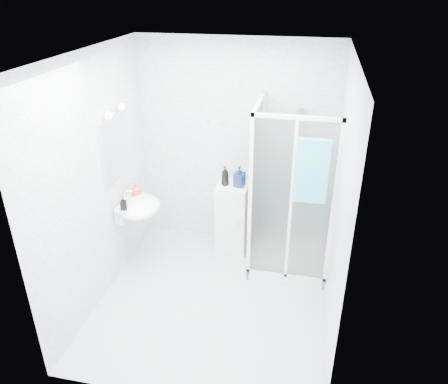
% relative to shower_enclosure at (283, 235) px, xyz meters
% --- Properties ---
extents(room, '(2.40, 2.60, 2.60)m').
position_rel_shower_enclosure_xyz_m(room, '(-0.67, -0.77, 0.85)').
color(room, silver).
rests_on(room, ground).
extents(shower_enclosure, '(0.90, 0.95, 2.00)m').
position_rel_shower_enclosure_xyz_m(shower_enclosure, '(0.00, 0.00, 0.00)').
color(shower_enclosure, white).
rests_on(shower_enclosure, ground).
extents(wall_basin, '(0.46, 0.56, 0.35)m').
position_rel_shower_enclosure_xyz_m(wall_basin, '(-1.66, -0.32, 0.35)').
color(wall_basin, white).
rests_on(wall_basin, ground).
extents(mirror, '(0.02, 0.60, 0.70)m').
position_rel_shower_enclosure_xyz_m(mirror, '(-1.85, -0.32, 1.05)').
color(mirror, white).
rests_on(mirror, room).
extents(vanity_lights, '(0.10, 0.40, 0.08)m').
position_rel_shower_enclosure_xyz_m(vanity_lights, '(-1.80, -0.32, 1.47)').
color(vanity_lights, silver).
rests_on(vanity_lights, room).
extents(wall_hooks, '(0.23, 0.06, 0.03)m').
position_rel_shower_enclosure_xyz_m(wall_hooks, '(-0.92, 0.49, 1.17)').
color(wall_hooks, silver).
rests_on(wall_hooks, room).
extents(storage_cabinet, '(0.38, 0.41, 0.91)m').
position_rel_shower_enclosure_xyz_m(storage_cabinet, '(-0.66, 0.24, 0.01)').
color(storage_cabinet, silver).
rests_on(storage_cabinet, ground).
extents(hand_towel, '(0.32, 0.05, 0.69)m').
position_rel_shower_enclosure_xyz_m(hand_towel, '(0.26, -0.40, 1.03)').
color(hand_towel, '#2FAAB4').
rests_on(hand_towel, shower_enclosure).
extents(shampoo_bottle_a, '(0.11, 0.11, 0.25)m').
position_rel_shower_enclosure_xyz_m(shampoo_bottle_a, '(-0.74, 0.24, 0.59)').
color(shampoo_bottle_a, black).
rests_on(shampoo_bottle_a, storage_cabinet).
extents(shampoo_bottle_b, '(0.14, 0.14, 0.26)m').
position_rel_shower_enclosure_xyz_m(shampoo_bottle_b, '(-0.57, 0.24, 0.60)').
color(shampoo_bottle_b, '#0C1A49').
rests_on(shampoo_bottle_b, storage_cabinet).
extents(soap_dispenser_orange, '(0.13, 0.13, 0.16)m').
position_rel_shower_enclosure_xyz_m(soap_dispenser_orange, '(-1.73, -0.15, 0.50)').
color(soap_dispenser_orange, red).
rests_on(soap_dispenser_orange, wall_basin).
extents(soap_dispenser_black, '(0.09, 0.09, 0.15)m').
position_rel_shower_enclosure_xyz_m(soap_dispenser_black, '(-1.73, -0.51, 0.49)').
color(soap_dispenser_black, black).
rests_on(soap_dispenser_black, wall_basin).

